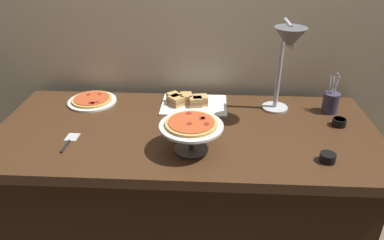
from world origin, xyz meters
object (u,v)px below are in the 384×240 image
object	(u,v)px
pizza_plate_center	(191,128)
sandwich_platter	(190,102)
utensil_holder	(331,102)
heat_lamp	(287,48)
pizza_plate_front	(92,100)
sauce_cup_far	(339,122)
serving_spatula	(69,141)
sauce_cup_near	(328,157)

from	to	relation	value
pizza_plate_center	sandwich_platter	bearing A→B (deg)	94.18
utensil_holder	pizza_plate_center	bearing A→B (deg)	-150.04
heat_lamp	pizza_plate_front	distance (m)	1.11
sauce_cup_far	sandwich_platter	bearing A→B (deg)	166.01
pizza_plate_center	sandwich_platter	xyz separation A→B (m)	(-0.03, 0.45, -0.09)
heat_lamp	pizza_plate_center	size ratio (longest dim) A/B	1.76
serving_spatula	utensil_holder	bearing A→B (deg)	16.41
heat_lamp	sauce_cup_far	distance (m)	0.47
pizza_plate_center	serving_spatula	world-z (taller)	pizza_plate_center
heat_lamp	sandwich_platter	distance (m)	0.61
sandwich_platter	sauce_cup_far	bearing A→B (deg)	-13.99
sandwich_platter	pizza_plate_center	bearing A→B (deg)	-85.82
utensil_holder	serving_spatula	xyz separation A→B (m)	(-1.30, -0.38, -0.06)
sauce_cup_near	sandwich_platter	bearing A→B (deg)	140.33
sauce_cup_near	pizza_plate_front	bearing A→B (deg)	155.98
serving_spatula	sauce_cup_near	bearing A→B (deg)	-4.66
pizza_plate_center	sauce_cup_far	distance (m)	0.78
sandwich_platter	utensil_holder	bearing A→B (deg)	-2.76
pizza_plate_center	utensil_holder	size ratio (longest dim) A/B	1.24
sauce_cup_far	heat_lamp	bearing A→B (deg)	169.96
pizza_plate_front	pizza_plate_center	distance (m)	0.76
sauce_cup_near	pizza_plate_center	bearing A→B (deg)	174.18
sauce_cup_near	utensil_holder	distance (m)	0.50
sandwich_platter	utensil_holder	world-z (taller)	utensil_holder
sauce_cup_near	sauce_cup_far	distance (m)	0.35
heat_lamp	sauce_cup_far	bearing A→B (deg)	-10.04
pizza_plate_front	sauce_cup_far	distance (m)	1.34
heat_lamp	pizza_plate_front	world-z (taller)	heat_lamp
heat_lamp	pizza_plate_center	distance (m)	0.60
pizza_plate_front	serving_spatula	size ratio (longest dim) A/B	1.60
pizza_plate_center	heat_lamp	bearing A→B (deg)	35.90
pizza_plate_center	sauce_cup_far	bearing A→B (deg)	19.84
pizza_plate_center	sauce_cup_far	xyz separation A→B (m)	(0.73, 0.26, -0.09)
pizza_plate_center	pizza_plate_front	bearing A→B (deg)	141.86
utensil_holder	sauce_cup_far	bearing A→B (deg)	-87.66
heat_lamp	sauce_cup_far	xyz separation A→B (m)	(0.29, -0.05, -0.36)
heat_lamp	sauce_cup_near	size ratio (longest dim) A/B	7.25
heat_lamp	pizza_plate_front	bearing A→B (deg)	171.71
pizza_plate_center	sauce_cup_near	xyz separation A→B (m)	(0.59, -0.06, -0.09)
pizza_plate_front	pizza_plate_center	size ratio (longest dim) A/B	0.97
pizza_plate_center	serving_spatula	distance (m)	0.59
sandwich_platter	sauce_cup_near	distance (m)	0.81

